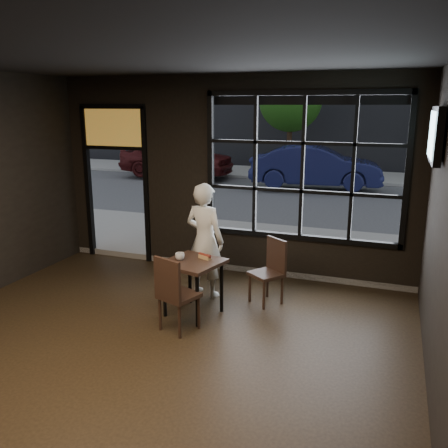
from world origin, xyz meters
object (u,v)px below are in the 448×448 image
at_px(navy_car, 316,167).
at_px(chair_near, 179,293).
at_px(cafe_table, 193,287).
at_px(man, 205,240).

bearing_deg(navy_car, chair_near, 173.49).
relative_size(chair_near, navy_car, 0.23).
xyz_separation_m(cafe_table, man, (-0.11, 0.68, 0.46)).
bearing_deg(man, cafe_table, 110.44).
bearing_deg(man, chair_near, 107.57).
xyz_separation_m(chair_near, navy_car, (-0.07, 10.51, 0.30)).
relative_size(man, navy_car, 0.40).
height_order(cafe_table, chair_near, chair_near).
bearing_deg(chair_near, man, -63.94).
distance_m(cafe_table, navy_car, 10.05).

